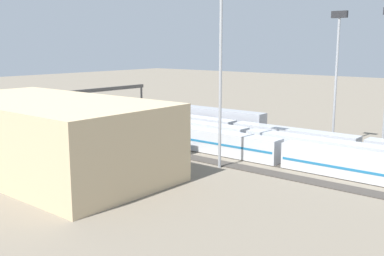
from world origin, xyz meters
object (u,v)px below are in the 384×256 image
at_px(light_mast_1, 221,52).
at_px(signal_gantry, 103,94).
at_px(train_on_track_1, 235,131).
at_px(train_on_track_3, 166,134).
at_px(train_on_track_4, 94,128).
at_px(light_mast_2, 337,60).
at_px(train_on_track_0, 173,115).
at_px(train_on_track_2, 304,148).
at_px(maintenance_shed, 47,136).

distance_m(light_mast_1, signal_gantry, 44.38).
height_order(train_on_track_1, train_on_track_3, same).
xyz_separation_m(train_on_track_4, signal_gantry, (9.21, -10.00, 5.40)).
height_order(light_mast_1, light_mast_2, light_mast_1).
distance_m(train_on_track_1, train_on_track_0, 21.05).
relative_size(train_on_track_0, light_mast_1, 1.74).
distance_m(train_on_track_3, light_mast_2, 33.47).
relative_size(train_on_track_3, light_mast_1, 3.52).
height_order(train_on_track_2, signal_gantry, signal_gantry).
bearing_deg(train_on_track_4, train_on_track_0, -98.80).
xyz_separation_m(train_on_track_1, signal_gantry, (32.75, 5.00, 5.40)).
distance_m(train_on_track_4, signal_gantry, 14.63).
distance_m(train_on_track_3, maintenance_shed, 24.85).
distance_m(train_on_track_3, train_on_track_4, 15.68).
bearing_deg(train_on_track_2, light_mast_1, 57.11).
height_order(train_on_track_3, train_on_track_2, train_on_track_2).
bearing_deg(train_on_track_0, train_on_track_2, 164.89).
distance_m(train_on_track_0, light_mast_2, 38.82).
xyz_separation_m(train_on_track_0, train_on_track_3, (-11.77, 15.00, -0.60)).
bearing_deg(train_on_track_1, light_mast_2, -153.31).
relative_size(train_on_track_3, maintenance_shed, 2.51).
distance_m(train_on_track_0, train_on_track_2, 38.36).
bearing_deg(light_mast_2, train_on_track_3, 36.17).
distance_m(signal_gantry, maintenance_shed, 37.82).
xyz_separation_m(light_mast_1, signal_gantry, (41.54, -12.06, -9.91)).
bearing_deg(train_on_track_2, signal_gantry, 0.00).
relative_size(train_on_track_1, train_on_track_3, 1.00).
bearing_deg(train_on_track_0, train_on_track_3, 128.11).
relative_size(train_on_track_2, signal_gantry, 2.66).
distance_m(train_on_track_4, light_mast_1, 35.83).
distance_m(train_on_track_1, light_mast_1, 24.55).
bearing_deg(train_on_track_3, train_on_track_4, 18.60).
bearing_deg(train_on_track_1, light_mast_1, 117.25).
xyz_separation_m(train_on_track_1, light_mast_1, (-8.79, 17.06, 15.31)).
distance_m(train_on_track_0, train_on_track_4, 20.25).
bearing_deg(maintenance_shed, signal_gantry, -51.67).
height_order(train_on_track_1, maintenance_shed, maintenance_shed).
relative_size(train_on_track_3, signal_gantry, 3.82).
height_order(train_on_track_0, light_mast_1, light_mast_1).
relative_size(train_on_track_0, train_on_track_3, 0.49).
height_order(train_on_track_0, maintenance_shed, maintenance_shed).
bearing_deg(train_on_track_2, train_on_track_3, 11.19).
xyz_separation_m(train_on_track_2, light_mast_1, (7.80, 12.06, 15.22)).
bearing_deg(maintenance_shed, train_on_track_3, -91.53).
bearing_deg(signal_gantry, train_on_track_0, -140.91).
distance_m(light_mast_2, signal_gantry, 51.13).
height_order(train_on_track_1, light_mast_1, light_mast_1).
relative_size(train_on_track_0, light_mast_2, 1.96).
relative_size(train_on_track_1, light_mast_2, 3.96).
distance_m(train_on_track_1, light_mast_2, 22.50).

